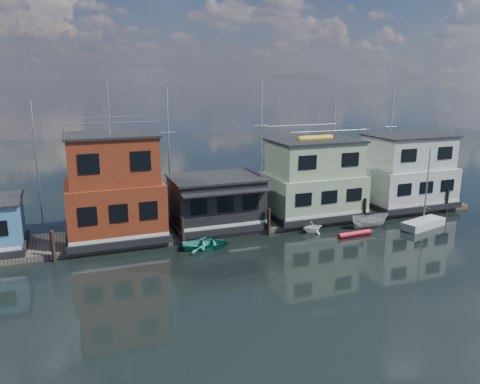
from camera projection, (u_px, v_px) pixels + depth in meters
name	position (u px, v px, depth m)	size (l,w,h in m)	color
ground	(284.00, 288.00, 28.00)	(160.00, 160.00, 0.00)	black
dock	(222.00, 226.00, 38.88)	(48.00, 5.00, 0.40)	#595147
houseboat_red	(114.00, 189.00, 35.08)	(7.40, 5.90, 11.86)	black
houseboat_dark	(216.00, 201.00, 38.17)	(7.40, 6.10, 4.06)	black
houseboat_green	(314.00, 179.00, 40.95)	(8.40, 5.90, 7.03)	black
houseboat_white	(407.00, 172.00, 44.33)	(8.40, 5.90, 6.66)	black
pilings	(229.00, 226.00, 36.01)	(42.28, 0.28, 2.20)	#2D2116
background_masts	(249.00, 149.00, 44.67)	(36.40, 0.16, 12.00)	silver
motorboat	(370.00, 221.00, 38.99)	(1.19, 3.16, 1.22)	silver
dinghy_teal	(206.00, 244.00, 34.31)	(2.53, 3.55, 0.73)	teal
red_kayak	(355.00, 234.00, 36.96)	(0.43, 0.43, 2.95)	red
day_sailer	(423.00, 223.00, 39.10)	(4.45, 2.45, 6.67)	beige
dinghy_white	(312.00, 227.00, 37.83)	(1.60, 1.86, 0.98)	white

